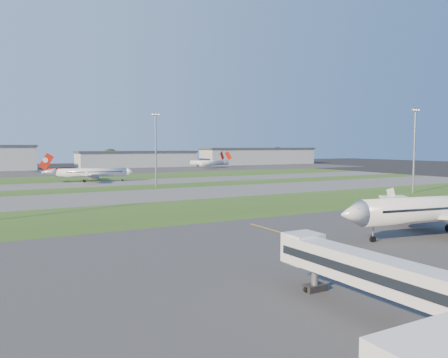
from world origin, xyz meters
TOP-DOWN VIEW (x-y plane):
  - ground at (0.00, 0.00)m, footprint 700.00×700.00m
  - apron_near at (0.00, 0.00)m, footprint 300.00×70.00m
  - grass_strip_a at (0.00, 52.00)m, footprint 300.00×34.00m
  - taxiway_a at (0.00, 85.00)m, footprint 300.00×32.00m
  - grass_strip_b at (0.00, 110.00)m, footprint 300.00×18.00m
  - taxiway_b at (0.00, 132.00)m, footprint 300.00×26.00m
  - grass_strip_c at (0.00, 165.00)m, footprint 300.00×40.00m
  - apron_far at (0.00, 225.00)m, footprint 400.00×80.00m
  - yellow_line at (5.00, 0.00)m, footprint 0.25×60.00m
  - jet_bridge at (-9.81, -15.24)m, footprint 4.20×26.90m
  - airliner_parked at (26.83, 6.09)m, footprint 39.45×33.20m
  - airliner_taxiing at (0.09, 142.31)m, footprint 33.42×28.10m
  - mini_jet_near at (92.96, 216.55)m, footprint 25.57×15.93m
  - mini_jet_far at (96.41, 226.68)m, footprint 26.97×13.18m
  - light_mast_centre at (15.00, 108.00)m, footprint 3.20×0.70m
  - light_mast_east at (78.00, 52.00)m, footprint 3.20×0.70m
  - hangar_east at (55.00, 255.00)m, footprint 81.60×23.00m
  - hangar_far_east at (155.00, 255.00)m, footprint 96.90×23.00m
  - tree_mid_west at (-20.00, 266.00)m, footprint 9.90×9.90m
  - tree_mid_east at (40.00, 269.00)m, footprint 11.55×11.55m
  - tree_east at (115.00, 267.00)m, footprint 10.45×10.45m
  - tree_far_east at (185.00, 271.00)m, footprint 12.65×12.65m

SIDE VIEW (x-z plane):
  - ground at x=0.00m, z-range 0.00..0.00m
  - yellow_line at x=5.00m, z-range -0.01..0.01m
  - apron_near at x=0.00m, z-range 0.00..0.01m
  - grass_strip_a at x=0.00m, z-range 0.00..0.01m
  - taxiway_a at x=0.00m, z-range 0.00..0.01m
  - grass_strip_b at x=0.00m, z-range 0.00..0.01m
  - taxiway_b at x=0.00m, z-range 0.00..0.01m
  - grass_strip_c at x=0.00m, z-range 0.00..0.01m
  - apron_far at x=0.00m, z-range 0.00..0.01m
  - mini_jet_near at x=92.96m, z-range -1.46..8.02m
  - mini_jet_far at x=96.41m, z-range -1.46..8.02m
  - airliner_taxiing at x=0.09m, z-range -1.57..8.95m
  - jet_bridge at x=-9.81m, z-range 0.91..7.11m
  - airliner_parked at x=26.83m, z-range -1.84..10.54m
  - hangar_east at x=55.00m, z-range 0.04..11.24m
  - tree_mid_west at x=-20.00m, z-range 0.44..11.24m
  - tree_east at x=115.00m, z-range 0.46..11.86m
  - hangar_far_east at x=155.00m, z-range 0.04..13.24m
  - tree_mid_east at x=40.00m, z-range 0.51..13.11m
  - tree_far_east at x=185.00m, z-range 0.56..14.36m
  - light_mast_centre at x=15.00m, z-range 1.91..27.71m
  - light_mast_east at x=78.00m, z-range 1.91..27.71m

